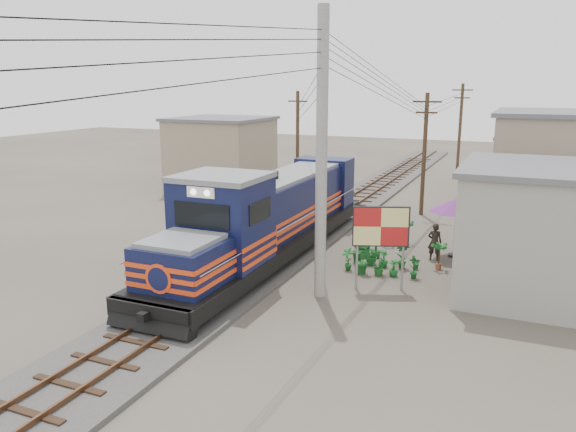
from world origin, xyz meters
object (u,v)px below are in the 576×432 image
at_px(billboard, 381,229).
at_px(market_umbrella, 457,205).
at_px(locomotive, 268,219).
at_px(vendor, 435,242).

xyz_separation_m(billboard, market_umbrella, (2.02, 5.36, -0.00)).
bearing_deg(locomotive, billboard, -17.17).
height_order(billboard, market_umbrella, billboard).
bearing_deg(vendor, market_umbrella, -132.37).
bearing_deg(billboard, locomotive, 142.64).
xyz_separation_m(locomotive, billboard, (5.31, -1.64, 0.52)).
xyz_separation_m(billboard, vendor, (1.30, 4.47, -1.52)).
relative_size(locomotive, vendor, 10.35).
bearing_deg(market_umbrella, locomotive, -153.12).
bearing_deg(locomotive, market_umbrella, 26.88).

